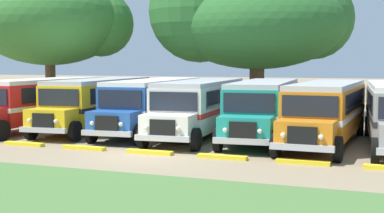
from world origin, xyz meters
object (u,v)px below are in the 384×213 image
parked_bus_slot_0 (42,101)px  broad_shade_tree (252,20)px  parked_bus_slot_4 (264,106)px  parked_bus_slot_5 (327,109)px  parked_bus_slot_2 (153,103)px  parked_bus_slot_1 (98,101)px  secondary_tree (52,18)px  parked_bus_slot_3 (200,105)px

parked_bus_slot_0 → broad_shade_tree: broad_shade_tree is taller
parked_bus_slot_4 → parked_bus_slot_5: size_ratio=1.01×
parked_bus_slot_2 → parked_bus_slot_1: bearing=-93.4°
parked_bus_slot_0 → parked_bus_slot_5: size_ratio=1.00×
parked_bus_slot_2 → secondary_tree: 15.07m
parked_bus_slot_2 → parked_bus_slot_5: bearing=80.1°
parked_bus_slot_0 → parked_bus_slot_1: same height
parked_bus_slot_1 → parked_bus_slot_4: size_ratio=1.00×
parked_bus_slot_2 → secondary_tree: secondary_tree is taller
parked_bus_slot_0 → secondary_tree: size_ratio=0.92×
parked_bus_slot_3 → parked_bus_slot_0: bearing=-92.4°
parked_bus_slot_0 → parked_bus_slot_5: bearing=89.3°
broad_shade_tree → parked_bus_slot_1: bearing=-119.6°
parked_bus_slot_2 → parked_bus_slot_4: bearing=83.9°
parked_bus_slot_2 → secondary_tree: (-11.81, 7.62, 5.45)m
parked_bus_slot_3 → parked_bus_slot_5: bearing=82.2°
parked_bus_slot_1 → broad_shade_tree: (6.03, 10.63, 5.13)m
parked_bus_slot_1 → broad_shade_tree: size_ratio=0.80×
parked_bus_slot_1 → parked_bus_slot_5: 12.76m
parked_bus_slot_3 → parked_bus_slot_1: bearing=-99.2°
parked_bus_slot_4 → parked_bus_slot_5: (3.17, -0.72, 0.00)m
parked_bus_slot_2 → parked_bus_slot_5: (9.35, -0.92, 0.00)m
parked_bus_slot_0 → parked_bus_slot_5: 15.91m
parked_bus_slot_1 → parked_bus_slot_2: 3.39m
parked_bus_slot_0 → parked_bus_slot_2: (6.56, 0.93, 0.00)m
parked_bus_slot_2 → parked_bus_slot_5: 9.39m
broad_shade_tree → secondary_tree: bearing=-168.4°
parked_bus_slot_3 → broad_shade_tree: 12.27m
parked_bus_slot_2 → secondary_tree: bearing=-127.1°
parked_bus_slot_5 → parked_bus_slot_1: bearing=-92.8°
secondary_tree → parked_bus_slot_4: bearing=-23.5°
parked_bus_slot_5 → broad_shade_tree: (-6.70, 11.50, 5.13)m
parked_bus_slot_2 → parked_bus_slot_5: size_ratio=1.01×
parked_bus_slot_5 → secondary_tree: 23.45m
parked_bus_slot_4 → secondary_tree: 20.36m
parked_bus_slot_0 → parked_bus_slot_1: (3.17, 0.88, 0.00)m
parked_bus_slot_1 → parked_bus_slot_4: 9.57m
parked_bus_slot_2 → broad_shade_tree: broad_shade_tree is taller
parked_bus_slot_5 → broad_shade_tree: broad_shade_tree is taller
parked_bus_slot_2 → parked_bus_slot_0: bearing=-86.2°
broad_shade_tree → secondary_tree: size_ratio=1.15×
secondary_tree → parked_bus_slot_2: bearing=-32.8°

